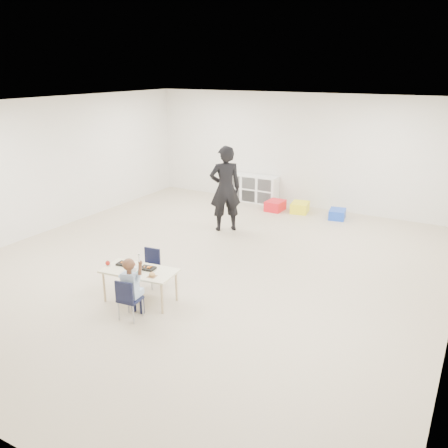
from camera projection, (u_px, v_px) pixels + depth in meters
The scene contains 16 objects.
room at pixel (205, 190), 8.01m from camera, with size 9.00×9.02×2.80m.
table at pixel (140, 285), 7.12m from camera, with size 1.17×0.68×0.51m.
chair_near at pixel (130, 298), 6.61m from camera, with size 0.30×0.28×0.61m, color black, non-canonical shape.
chair_far at pixel (149, 268), 7.59m from camera, with size 0.30×0.28×0.61m, color black, non-canonical shape.
child at pixel (129, 287), 6.56m from camera, with size 0.41×0.41×0.96m, color #BAD4FC, non-canonical shape.
lunch_tray_near at pixel (148, 268), 7.06m from camera, with size 0.22×0.16×0.03m, color black.
lunch_tray_far at pixel (125, 264), 7.22m from camera, with size 0.22×0.16×0.03m, color black.
milk_carton at pixel (135, 271), 6.90m from camera, with size 0.07×0.07×0.10m, color white.
bread_roll at pixel (152, 274), 6.81m from camera, with size 0.09×0.09×0.07m, color tan.
apple_near at pixel (133, 264), 7.15m from camera, with size 0.07×0.07×0.07m, color maroon.
apple_far at pixel (108, 263), 7.20m from camera, with size 0.07×0.07×0.07m, color maroon.
cubby_shelf at pixel (252, 188), 12.45m from camera, with size 1.40×0.40×0.70m, color white.
adult at pixel (225, 189), 10.06m from camera, with size 0.67×0.44×1.84m, color black.
bin_red at pixel (275, 206), 11.69m from camera, with size 0.39×0.50×0.25m, color red.
bin_yellow at pixel (300, 207), 11.54m from camera, with size 0.39×0.50×0.25m, color yellow.
bin_blue at pixel (337, 214), 11.05m from camera, with size 0.35×0.45×0.22m, color blue.
Camera 1 is at (4.08, -6.64, 3.38)m, focal length 38.00 mm.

